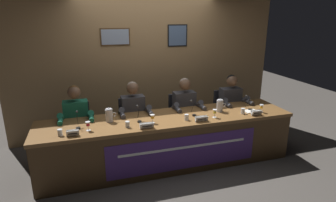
{
  "coord_description": "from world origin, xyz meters",
  "views": [
    {
      "loc": [
        -1.15,
        -3.73,
        2.2
      ],
      "look_at": [
        0.0,
        0.0,
        1.0
      ],
      "focal_mm": 30.02,
      "sensor_mm": 36.0,
      "label": 1
    }
  ],
  "objects_px": {
    "microphone_center_right": "(193,110)",
    "panelist_center_left": "(134,114)",
    "water_cup_center_right": "(187,117)",
    "juice_glass_far_right": "(261,107)",
    "water_cup_center_left": "(127,125)",
    "microphone_center_left": "(139,116)",
    "chair_center_right": "(182,120)",
    "conference_table": "(171,134)",
    "chair_far_left": "(78,132)",
    "juice_glass_far_left": "(88,124)",
    "panelist_far_right": "(232,104)",
    "water_cup_far_right": "(243,111)",
    "chair_center_left": "(133,126)",
    "nameplate_center_right": "(202,119)",
    "chair_far_right": "(226,115)",
    "microphone_far_right": "(249,105)",
    "water_pitcher_left_side": "(109,115)",
    "nameplate_far_right": "(257,113)",
    "document_stack_far_right": "(250,111)",
    "water_pitcher_right_side": "(220,106)",
    "juice_glass_center_left": "(152,117)",
    "juice_glass_center_right": "(215,112)",
    "nameplate_center_left": "(147,126)",
    "nameplate_far_left": "(73,133)",
    "panelist_center_right": "(186,109)"
  },
  "relations": [
    {
      "from": "juice_glass_center_left",
      "to": "nameplate_center_left",
      "type": "bearing_deg",
      "value": -124.79
    },
    {
      "from": "water_pitcher_left_side",
      "to": "water_pitcher_right_side",
      "type": "distance_m",
      "value": 1.7
    },
    {
      "from": "water_cup_far_right",
      "to": "document_stack_far_right",
      "type": "bearing_deg",
      "value": 17.15
    },
    {
      "from": "juice_glass_center_left",
      "to": "water_cup_center_right",
      "type": "distance_m",
      "value": 0.5
    },
    {
      "from": "water_cup_center_left",
      "to": "nameplate_far_right",
      "type": "bearing_deg",
      "value": -3.03
    },
    {
      "from": "chair_center_right",
      "to": "water_pitcher_right_side",
      "type": "bearing_deg",
      "value": -54.94
    },
    {
      "from": "panelist_center_left",
      "to": "water_cup_center_right",
      "type": "xyz_separation_m",
      "value": [
        0.65,
        -0.59,
        0.09
      ]
    },
    {
      "from": "juice_glass_far_left",
      "to": "water_pitcher_left_side",
      "type": "distance_m",
      "value": 0.39
    },
    {
      "from": "chair_far_left",
      "to": "water_cup_far_right",
      "type": "xyz_separation_m",
      "value": [
        2.44,
        -0.79,
        0.36
      ]
    },
    {
      "from": "water_cup_center_right",
      "to": "chair_far_right",
      "type": "height_order",
      "value": "chair_far_right"
    },
    {
      "from": "chair_far_left",
      "to": "chair_center_left",
      "type": "distance_m",
      "value": 0.87
    },
    {
      "from": "juice_glass_far_left",
      "to": "water_cup_center_left",
      "type": "relative_size",
      "value": 1.46
    },
    {
      "from": "microphone_center_left",
      "to": "chair_center_right",
      "type": "height_order",
      "value": "microphone_center_left"
    },
    {
      "from": "nameplate_far_left",
      "to": "chair_far_right",
      "type": "distance_m",
      "value": 2.81
    },
    {
      "from": "nameplate_center_right",
      "to": "water_cup_center_left",
      "type": "bearing_deg",
      "value": 174.85
    },
    {
      "from": "chair_center_left",
      "to": "nameplate_center_left",
      "type": "xyz_separation_m",
      "value": [
        0.04,
        -0.93,
        0.36
      ]
    },
    {
      "from": "nameplate_far_left",
      "to": "nameplate_center_right",
      "type": "distance_m",
      "value": 1.74
    },
    {
      "from": "water_cup_center_left",
      "to": "water_cup_center_right",
      "type": "relative_size",
      "value": 1.0
    },
    {
      "from": "panelist_center_left",
      "to": "chair_far_right",
      "type": "xyz_separation_m",
      "value": [
        1.74,
        0.2,
        -0.28
      ]
    },
    {
      "from": "microphone_far_right",
      "to": "juice_glass_far_right",
      "type": "bearing_deg",
      "value": -57.81
    },
    {
      "from": "nameplate_far_right",
      "to": "chair_far_left",
      "type": "bearing_deg",
      "value": 160.54
    },
    {
      "from": "microphone_center_right",
      "to": "panelist_center_left",
      "type": "bearing_deg",
      "value": 152.65
    },
    {
      "from": "panelist_center_right",
      "to": "water_cup_center_right",
      "type": "distance_m",
      "value": 0.64
    },
    {
      "from": "juice_glass_center_left",
      "to": "microphone_center_left",
      "type": "distance_m",
      "value": 0.21
    },
    {
      "from": "nameplate_far_left",
      "to": "panelist_center_left",
      "type": "xyz_separation_m",
      "value": [
        0.9,
        0.7,
        -0.09
      ]
    },
    {
      "from": "nameplate_far_left",
      "to": "water_pitcher_right_side",
      "type": "relative_size",
      "value": 0.72
    },
    {
      "from": "water_cup_center_right",
      "to": "juice_glass_far_right",
      "type": "height_order",
      "value": "juice_glass_far_right"
    },
    {
      "from": "chair_far_left",
      "to": "juice_glass_far_left",
      "type": "relative_size",
      "value": 7.14
    },
    {
      "from": "nameplate_far_right",
      "to": "document_stack_far_right",
      "type": "distance_m",
      "value": 0.18
    },
    {
      "from": "conference_table",
      "to": "chair_center_right",
      "type": "distance_m",
      "value": 0.84
    },
    {
      "from": "conference_table",
      "to": "chair_far_left",
      "type": "distance_m",
      "value": 1.49
    },
    {
      "from": "water_cup_center_left",
      "to": "water_cup_far_right",
      "type": "relative_size",
      "value": 1.0
    },
    {
      "from": "microphone_far_right",
      "to": "water_pitcher_left_side",
      "type": "relative_size",
      "value": 1.03
    },
    {
      "from": "panelist_center_left",
      "to": "water_cup_center_left",
      "type": "height_order",
      "value": "panelist_center_left"
    },
    {
      "from": "juice_glass_center_left",
      "to": "juice_glass_center_right",
      "type": "xyz_separation_m",
      "value": [
        0.93,
        -0.06,
        0.0
      ]
    },
    {
      "from": "chair_center_left",
      "to": "chair_far_right",
      "type": "xyz_separation_m",
      "value": [
        1.74,
        0.0,
        0.0
      ]
    },
    {
      "from": "juice_glass_far_left",
      "to": "panelist_center_left",
      "type": "height_order",
      "value": "panelist_center_left"
    },
    {
      "from": "chair_far_left",
      "to": "chair_center_right",
      "type": "relative_size",
      "value": 1.0
    },
    {
      "from": "chair_far_left",
      "to": "water_cup_far_right",
      "type": "height_order",
      "value": "chair_far_left"
    },
    {
      "from": "panelist_center_right",
      "to": "document_stack_far_right",
      "type": "height_order",
      "value": "panelist_center_right"
    },
    {
      "from": "conference_table",
      "to": "nameplate_far_left",
      "type": "bearing_deg",
      "value": -172.41
    },
    {
      "from": "chair_center_left",
      "to": "nameplate_center_right",
      "type": "xyz_separation_m",
      "value": [
        0.84,
        -0.91,
        0.36
      ]
    },
    {
      "from": "microphone_far_right",
      "to": "document_stack_far_right",
      "type": "bearing_deg",
      "value": -103.69
    },
    {
      "from": "conference_table",
      "to": "panelist_center_left",
      "type": "distance_m",
      "value": 0.7
    },
    {
      "from": "panelist_far_right",
      "to": "water_cup_far_right",
      "type": "bearing_deg",
      "value": -105.08
    },
    {
      "from": "microphone_far_right",
      "to": "water_pitcher_left_side",
      "type": "distance_m",
      "value": 2.19
    },
    {
      "from": "juice_glass_center_left",
      "to": "water_pitcher_right_side",
      "type": "height_order",
      "value": "water_pitcher_right_side"
    },
    {
      "from": "conference_table",
      "to": "juice_glass_far_right",
      "type": "distance_m",
      "value": 1.48
    },
    {
      "from": "microphone_center_left",
      "to": "water_pitcher_left_side",
      "type": "distance_m",
      "value": 0.42
    },
    {
      "from": "panelist_far_right",
      "to": "water_cup_center_left",
      "type": "bearing_deg",
      "value": -162.32
    }
  ]
}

